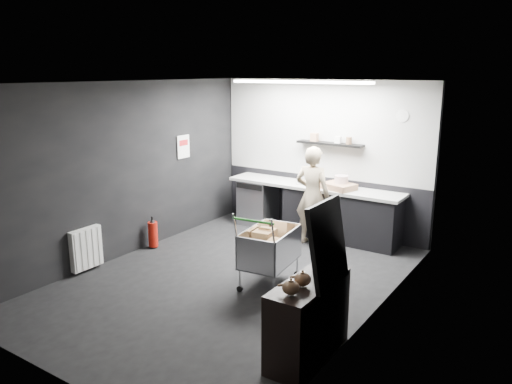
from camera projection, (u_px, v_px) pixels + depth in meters
The scene contains 22 objects.
floor at pixel (232, 280), 6.96m from camera, with size 5.50×5.50×0.00m, color black.
ceiling at pixel (229, 83), 6.32m from camera, with size 5.50×5.50×0.00m, color silver.
wall_back at pixel (322, 157), 8.87m from camera, with size 5.50×5.50×0.00m, color black.
wall_front at pixel (46, 245), 4.42m from camera, with size 5.50×5.50×0.00m, color black.
wall_left at pixel (126, 170), 7.72m from camera, with size 5.50×5.50×0.00m, color black.
wall_right at pixel (374, 208), 5.57m from camera, with size 5.50×5.50×0.00m, color black.
kitchen_wall_panel at pixel (323, 129), 8.73m from camera, with size 3.95×0.02×1.70m, color #B6B6B1.
dado_panel at pixel (320, 203), 9.05m from camera, with size 3.95×0.02×1.00m, color black.
floating_shelf at pixel (330, 144), 8.59m from camera, with size 1.20×0.22×0.04m, color black.
wall_clock at pixel (403, 116), 7.90m from camera, with size 0.20×0.20×0.03m, color silver.
poster at pixel (183, 147), 8.71m from camera, with size 0.02×0.30×0.40m, color white.
poster_red_band at pixel (183, 143), 8.69m from camera, with size 0.01×0.22×0.10m, color red.
radiator at pixel (86, 248), 7.20m from camera, with size 0.10×0.50×0.60m, color silver.
ceiling_strip at pixel (299, 82), 7.83m from camera, with size 2.40×0.20×0.04m, color white.
prep_counter at pixel (319, 211), 8.74m from camera, with size 3.20×0.61×0.90m.
person at pixel (312, 196), 8.24m from camera, with size 0.61×0.40×1.66m, color beige.
shopping_cart at pixel (269, 249), 6.72m from camera, with size 0.68×1.02×1.05m.
sideboard at pixel (311, 308), 5.01m from camera, with size 0.47×1.10×1.65m.
fire_extinguisher at pixel (153, 233), 8.18m from camera, with size 0.15×0.15×0.51m.
cardboard_box at pixel (339, 186), 8.38m from camera, with size 0.51×0.39×0.10m, color #9F7455.
pink_tub at pixel (341, 182), 8.40m from camera, with size 0.23×0.23×0.23m, color beige.
white_container at pixel (304, 180), 8.73m from camera, with size 0.20×0.15×0.18m, color silver.
Camera 1 is at (3.86, -5.20, 2.86)m, focal length 35.00 mm.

